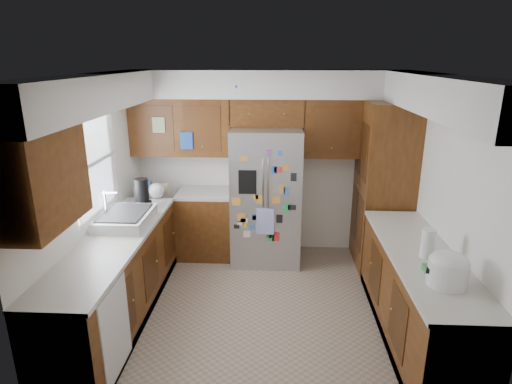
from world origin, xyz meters
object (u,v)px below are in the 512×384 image
Objects in this scene: fridge at (266,196)px; rice_cooker at (448,268)px; paper_towel at (428,244)px; pantry at (383,186)px.

fridge reaches higher than rice_cooker.
rice_cooker is 1.17× the size of paper_towel.
fridge is at bearing 177.94° from pantry.
rice_cooker and paper_towel have the same top height.
rice_cooker is 0.48m from paper_towel.
paper_towel is (1.50, -1.77, 0.16)m from fridge.
fridge is at bearing 130.27° from paper_towel.
paper_towel is (0.00, -1.72, -0.02)m from pantry.
pantry is 6.72× the size of rice_cooker.
pantry is 1.51m from fridge.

